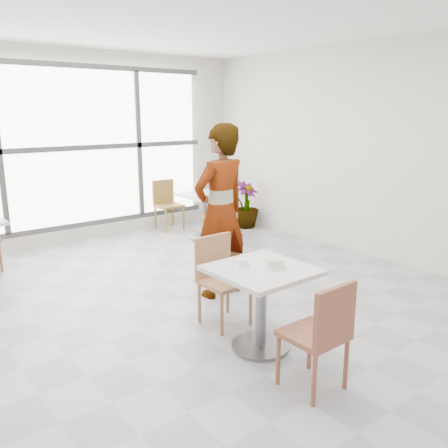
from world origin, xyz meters
TOP-DOWN VIEW (x-y plane):
  - floor at (0.00, 0.00)m, footprint 7.00×7.00m
  - ceiling at (0.00, 0.00)m, footprint 7.00×7.00m
  - wall_back at (0.00, 3.50)m, footprint 6.00×0.00m
  - wall_right at (3.00, 0.00)m, footprint 0.00×7.00m
  - window at (0.00, 3.44)m, footprint 4.60×0.07m
  - main_table at (-0.10, -0.95)m, footprint 0.80×0.80m
  - chair_near at (-0.20, -1.71)m, footprint 0.42×0.42m
  - chair_far at (-0.04, -0.29)m, footprint 0.42×0.42m
  - oatmeal_bowl at (0.00, -1.00)m, footprint 0.21×0.21m
  - coffee_cup at (-0.21, -0.82)m, footprint 0.16×0.13m
  - person at (0.40, 0.27)m, footprint 0.74×0.52m
  - bg_table_right at (1.67, 2.34)m, footprint 0.70×0.70m
  - bg_chair_right_near at (1.68, 1.87)m, footprint 0.42×0.42m
  - bg_chair_right_far at (1.53, 3.28)m, footprint 0.42×0.42m
  - plant_right at (2.70, 2.48)m, footprint 0.52×0.52m

SIDE VIEW (x-z plane):
  - floor at x=0.00m, z-range 0.00..0.00m
  - plant_right at x=2.70m, z-range 0.00..0.83m
  - bg_table_right at x=1.67m, z-range 0.11..0.86m
  - chair_near at x=-0.20m, z-range 0.07..0.94m
  - chair_far at x=-0.04m, z-range 0.07..0.94m
  - bg_chair_right_near at x=1.68m, z-range 0.07..0.94m
  - bg_chair_right_far at x=1.53m, z-range 0.07..0.94m
  - main_table at x=-0.10m, z-range 0.15..0.90m
  - coffee_cup at x=-0.21m, z-range 0.75..0.81m
  - oatmeal_bowl at x=0.00m, z-range 0.75..0.84m
  - person at x=0.40m, z-range 0.00..1.94m
  - window at x=0.00m, z-range 0.24..2.76m
  - wall_back at x=0.00m, z-range -1.50..4.50m
  - wall_right at x=3.00m, z-range -2.00..5.00m
  - ceiling at x=0.00m, z-range 3.00..3.00m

